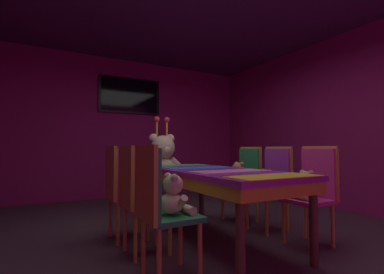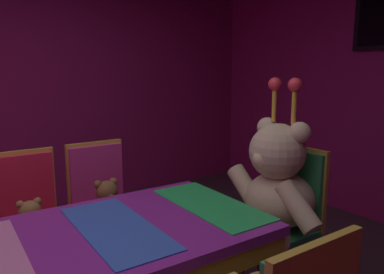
# 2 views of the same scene
# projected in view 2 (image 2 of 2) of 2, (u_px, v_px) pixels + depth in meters

# --- Properties ---
(banquet_table) EXTENTS (0.90, 2.02, 0.75)m
(banquet_table) POSITION_uv_depth(u_px,v_px,m) (56.00, 262.00, 1.62)
(banquet_table) COLOR purple
(banquet_table) RESTS_ON ground_plane
(chair_left_1) EXTENTS (0.42, 0.41, 0.98)m
(chair_left_1) POSITION_uv_depth(u_px,v_px,m) (26.00, 212.00, 2.33)
(chair_left_1) COLOR red
(chair_left_1) RESTS_ON ground_plane
(teddy_left_1) EXTENTS (0.21, 0.28, 0.26)m
(teddy_left_1) POSITION_uv_depth(u_px,v_px,m) (31.00, 224.00, 2.22)
(teddy_left_1) COLOR olive
(teddy_left_1) RESTS_ON chair_left_1
(chair_left_2) EXTENTS (0.42, 0.41, 0.98)m
(chair_left_2) POSITION_uv_depth(u_px,v_px,m) (100.00, 197.00, 2.63)
(chair_left_2) COLOR #CC338C
(chair_left_2) RESTS_ON ground_plane
(teddy_left_2) EXTENTS (0.24, 0.32, 0.30)m
(teddy_left_2) POSITION_uv_depth(u_px,v_px,m) (108.00, 204.00, 2.51)
(teddy_left_2) COLOR brown
(teddy_left_2) RESTS_ON chair_left_2
(throne_chair) EXTENTS (0.41, 0.42, 0.98)m
(throne_chair) POSITION_uv_depth(u_px,v_px,m) (292.00, 204.00, 2.48)
(throne_chair) COLOR #268C4C
(throne_chair) RESTS_ON ground_plane
(king_teddy_bear) EXTENTS (0.77, 0.59, 0.98)m
(king_teddy_bear) POSITION_uv_depth(u_px,v_px,m) (275.00, 183.00, 2.35)
(king_teddy_bear) COLOR beige
(king_teddy_bear) RESTS_ON throne_chair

